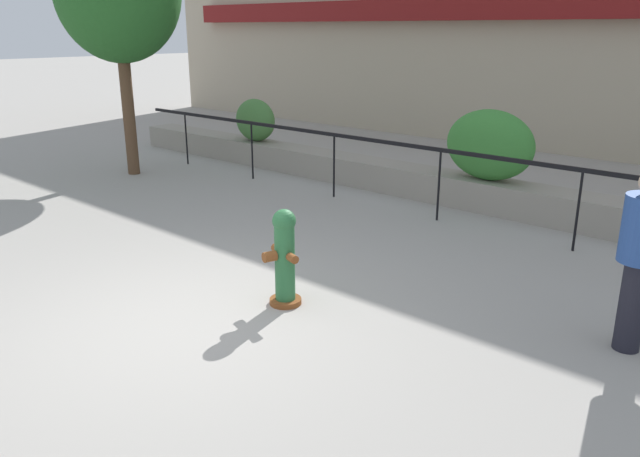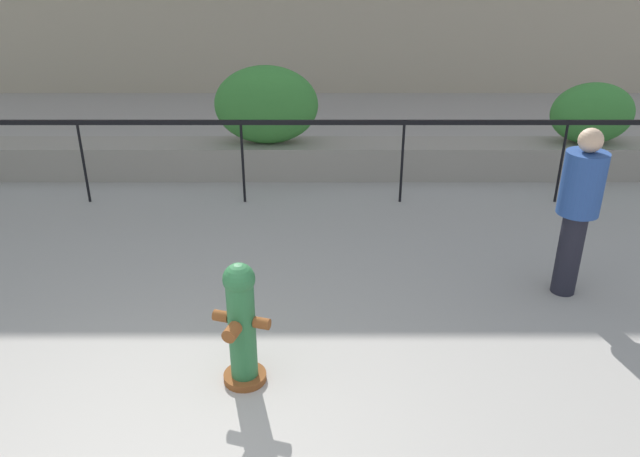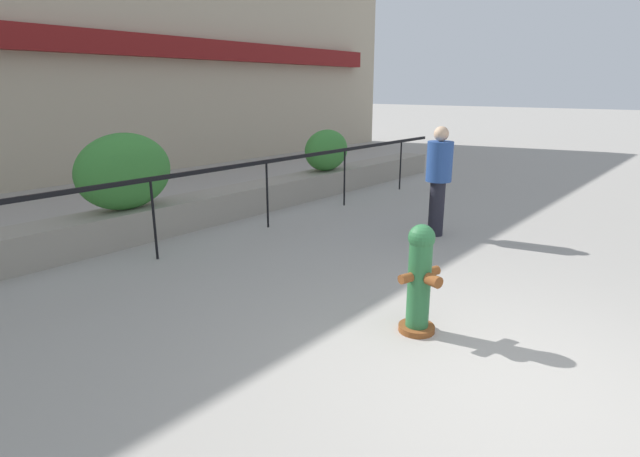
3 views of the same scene
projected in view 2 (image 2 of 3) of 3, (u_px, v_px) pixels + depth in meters
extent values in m
cube|color=gray|center=(253.00, 159.00, 9.51)|extent=(18.00, 0.70, 0.50)
cube|color=black|center=(241.00, 122.00, 8.14)|extent=(15.00, 0.05, 0.06)
cylinder|color=black|center=(84.00, 162.00, 8.37)|extent=(0.04, 0.04, 1.15)
cylinder|color=black|center=(243.00, 162.00, 8.37)|extent=(0.04, 0.04, 1.15)
cylinder|color=black|center=(403.00, 162.00, 8.37)|extent=(0.04, 0.04, 1.15)
cylinder|color=black|center=(562.00, 162.00, 8.37)|extent=(0.04, 0.04, 1.15)
ellipsoid|color=#387F33|center=(267.00, 105.00, 9.15)|extent=(1.53, 0.70, 1.15)
ellipsoid|color=#387F33|center=(593.00, 113.00, 9.20)|extent=(1.24, 0.70, 0.91)
cylinder|color=brown|center=(245.00, 376.00, 5.14)|extent=(0.44, 0.44, 0.06)
cylinder|color=#286638|center=(243.00, 330.00, 4.95)|extent=(0.27, 0.27, 0.85)
sphere|color=#286638|center=(239.00, 279.00, 4.75)|extent=(0.25, 0.25, 0.25)
cylinder|color=brown|center=(232.00, 332.00, 4.75)|extent=(0.15, 0.17, 0.11)
cylinder|color=brown|center=(222.00, 316.00, 4.95)|extent=(0.15, 0.12, 0.09)
cylinder|color=brown|center=(262.00, 323.00, 4.86)|extent=(0.15, 0.12, 0.09)
cylinder|color=black|center=(570.00, 253.00, 6.25)|extent=(0.34, 0.34, 0.88)
cylinder|color=#26478C|center=(583.00, 183.00, 5.93)|extent=(0.57, 0.57, 0.62)
sphere|color=#D6AD89|center=(591.00, 140.00, 5.75)|extent=(0.23, 0.23, 0.23)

